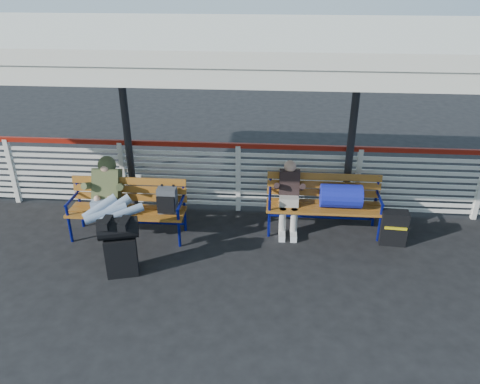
# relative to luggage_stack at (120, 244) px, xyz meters

# --- Properties ---
(ground) EXTENTS (60.00, 60.00, 0.00)m
(ground) POSITION_rel_luggage_stack_xyz_m (1.44, 0.10, -0.47)
(ground) COLOR black
(ground) RESTS_ON ground
(fence) EXTENTS (12.08, 0.08, 1.24)m
(fence) POSITION_rel_luggage_stack_xyz_m (1.44, 2.00, 0.19)
(fence) COLOR silver
(fence) RESTS_ON ground
(canopy) EXTENTS (12.60, 3.60, 3.16)m
(canopy) POSITION_rel_luggage_stack_xyz_m (1.44, 0.97, 2.57)
(canopy) COLOR silver
(canopy) RESTS_ON ground
(luggage_stack) EXTENTS (0.58, 0.42, 0.87)m
(luggage_stack) POSITION_rel_luggage_stack_xyz_m (0.00, 0.00, 0.00)
(luggage_stack) COLOR black
(luggage_stack) RESTS_ON ground
(bench_left) EXTENTS (1.80, 0.56, 0.92)m
(bench_left) POSITION_rel_luggage_stack_xyz_m (-0.05, 1.04, 0.10)
(bench_left) COLOR #B16C22
(bench_left) RESTS_ON ground
(bench_right) EXTENTS (1.80, 0.56, 0.92)m
(bench_right) POSITION_rel_luggage_stack_xyz_m (2.99, 1.40, 0.13)
(bench_right) COLOR #B16C22
(bench_right) RESTS_ON ground
(traveler_man) EXTENTS (0.93, 1.64, 0.77)m
(traveler_man) POSITION_rel_luggage_stack_xyz_m (-0.35, 0.69, 0.25)
(traveler_man) COLOR #8391B0
(traveler_man) RESTS_ON ground
(companion_person) EXTENTS (0.32, 0.66, 1.15)m
(companion_person) POSITION_rel_luggage_stack_xyz_m (2.30, 1.40, 0.12)
(companion_person) COLOR #A8A298
(companion_person) RESTS_ON ground
(suitcase_side) EXTENTS (0.41, 0.26, 0.55)m
(suitcase_side) POSITION_rel_luggage_stack_xyz_m (3.90, 1.10, -0.20)
(suitcase_side) COLOR black
(suitcase_side) RESTS_ON ground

